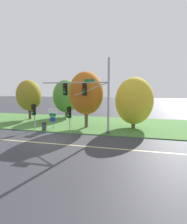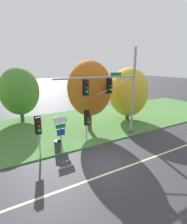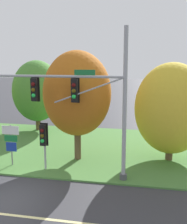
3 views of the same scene
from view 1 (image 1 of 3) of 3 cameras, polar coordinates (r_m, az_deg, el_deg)
The scene contains 12 objects.
ground_plane at distance 17.80m, azimuth -13.73°, elevation -8.66°, with size 160.00×160.00×0.00m, color #333338.
lane_stripe at distance 16.79m, azimuth -15.63°, elevation -9.72°, with size 36.00×0.16×0.01m, color beige.
grass_verge at distance 25.17m, azimuth -5.09°, elevation -3.52°, with size 48.00×11.50×0.10m, color #477A38.
traffic_signal_mast at distance 18.84m, azimuth -1.14°, elevation 6.16°, with size 7.73×0.49×7.99m.
pedestrian_signal_near_kerb at distance 20.23m, azimuth -8.04°, elevation -0.53°, with size 0.46×0.55×2.79m.
pedestrian_signal_further_along at distance 21.55m, azimuth -19.03°, elevation 0.25°, with size 0.46×0.55×3.05m.
route_sign_post at distance 21.54m, azimuth -13.17°, elevation -1.16°, with size 1.08×0.08×2.50m.
tree_nearest_road at distance 29.18m, azimuth -20.34°, elevation 5.08°, with size 3.81×3.81×6.13m.
tree_left_of_mast at distance 29.83m, azimuth -8.97°, elevation 5.10°, with size 4.36×4.36×6.26m.
tree_behind_signpost at distance 21.66m, azimuth -2.43°, elevation 6.12°, with size 4.24×4.24×6.91m.
tree_mid_verge at distance 21.87m, azimuth 13.10°, elevation 3.55°, with size 4.56×4.56×6.19m.
trash_bin at distance 21.18m, azimuth -15.82°, elevation -4.50°, with size 0.56×0.56×0.93m.
Camera 1 is at (7.97, -15.12, 4.97)m, focal length 28.00 mm.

